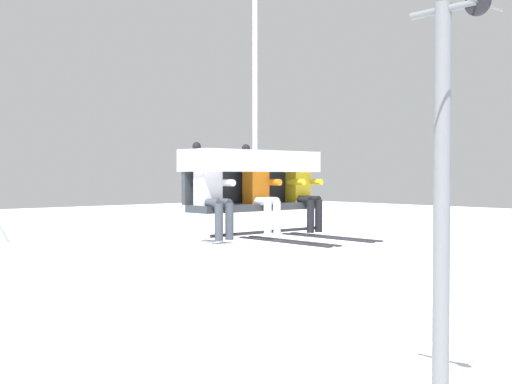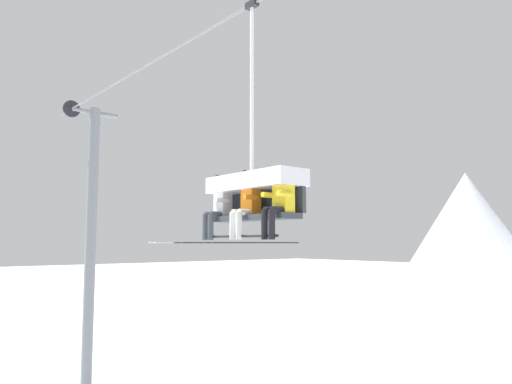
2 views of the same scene
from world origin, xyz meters
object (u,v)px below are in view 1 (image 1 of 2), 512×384
object	(u,v)px
chairlift_chair	(252,168)
skier_white	(213,192)
lift_tower_far	(442,210)
skier_orange	(261,191)
skier_yellow	(304,191)

from	to	relation	value
chairlift_chair	skier_white	size ratio (longest dim) A/B	2.59
chairlift_chair	skier_white	xyz separation A→B (m)	(-0.86, -0.21, -0.32)
lift_tower_far	chairlift_chair	size ratio (longest dim) A/B	2.15
skier_white	skier_orange	xyz separation A→B (m)	(0.85, 0.00, 0.00)
chairlift_chair	skier_white	world-z (taller)	chairlift_chair
lift_tower_far	skier_white	distance (m)	7.03
skier_white	skier_yellow	size ratio (longest dim) A/B	1.00
skier_orange	skier_yellow	xyz separation A→B (m)	(0.86, -0.01, -0.02)
lift_tower_far	skier_yellow	distance (m)	5.34
lift_tower_far	skier_white	bearing A→B (deg)	-172.42
lift_tower_far	skier_orange	size ratio (longest dim) A/B	5.56
chairlift_chair	skier_white	bearing A→B (deg)	-166.04
lift_tower_far	skier_yellow	xyz separation A→B (m)	(-5.24, -0.93, 0.51)
chairlift_chair	lift_tower_far	bearing A→B (deg)	6.67
chairlift_chair	skier_orange	bearing A→B (deg)	-90.89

